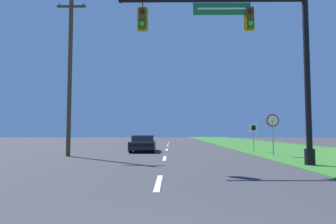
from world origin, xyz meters
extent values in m
cube|color=#2D6626|center=(10.50, 30.00, 0.02)|extent=(10.00, 110.00, 0.04)
cube|color=silver|center=(0.00, 6.00, 0.01)|extent=(0.16, 2.80, 0.01)
cube|color=silver|center=(0.00, 14.00, 0.01)|extent=(0.16, 2.80, 0.01)
cube|color=silver|center=(0.00, 22.00, 0.01)|extent=(0.16, 2.80, 0.01)
cube|color=silver|center=(0.00, 30.00, 0.01)|extent=(0.16, 2.80, 0.01)
cube|color=silver|center=(0.00, 38.00, 0.01)|extent=(0.16, 2.80, 0.01)
cylinder|color=black|center=(6.40, 10.43, 0.39)|extent=(0.44, 0.44, 0.70)
cylinder|color=black|center=(6.40, 10.43, 4.03)|extent=(0.26, 0.26, 7.97)
cylinder|color=black|center=(2.23, 10.43, 7.41)|extent=(8.33, 0.16, 0.16)
sphere|color=black|center=(-1.93, 10.43, 7.41)|extent=(0.21, 0.21, 0.21)
cube|color=#196B33|center=(2.65, 10.43, 7.02)|extent=(2.58, 0.06, 0.55)
cube|color=white|center=(2.65, 10.39, 7.02)|extent=(2.17, 0.01, 0.08)
cylinder|color=#4C4214|center=(-0.93, 10.43, 7.24)|extent=(0.06, 0.06, 0.35)
cube|color=yellow|center=(-0.93, 10.56, 6.59)|extent=(0.50, 0.03, 1.11)
cube|color=#4C4214|center=(-0.93, 10.43, 6.59)|extent=(0.34, 0.24, 0.95)
sphere|color=#4C0F0C|center=(-0.93, 10.29, 6.87)|extent=(0.22, 0.22, 0.22)
sphere|color=#51380F|center=(-0.93, 10.29, 6.59)|extent=(0.22, 0.22, 0.22)
sphere|color=green|center=(-0.93, 10.29, 6.30)|extent=(0.22, 0.22, 0.22)
cylinder|color=#4C4214|center=(3.90, 10.43, 7.24)|extent=(0.06, 0.06, 0.35)
cube|color=yellow|center=(3.90, 10.56, 6.59)|extent=(0.50, 0.03, 1.11)
cube|color=#4C4214|center=(3.90, 10.43, 6.59)|extent=(0.34, 0.24, 0.95)
sphere|color=#4C0F0C|center=(3.90, 10.29, 6.87)|extent=(0.22, 0.22, 0.22)
sphere|color=#51380F|center=(3.90, 10.29, 6.59)|extent=(0.22, 0.22, 0.22)
sphere|color=green|center=(3.90, 10.29, 6.30)|extent=(0.22, 0.22, 0.22)
cylinder|color=black|center=(-1.02, 21.50, 0.32)|extent=(0.22, 0.64, 0.64)
cylinder|color=black|center=(-2.62, 21.44, 0.32)|extent=(0.22, 0.64, 0.64)
cylinder|color=black|center=(-0.91, 18.48, 0.32)|extent=(0.22, 0.64, 0.64)
cylinder|color=black|center=(-2.51, 18.42, 0.32)|extent=(0.22, 0.64, 0.64)
cube|color=black|center=(-1.76, 19.96, 0.50)|extent=(1.98, 4.48, 0.55)
cube|color=#283342|center=(-1.77, 20.07, 0.98)|extent=(1.67, 1.91, 0.42)
cube|color=black|center=(-1.77, 20.07, 1.16)|extent=(1.63, 1.87, 0.06)
cube|color=#B71414|center=(-1.69, 17.78, 0.56)|extent=(1.68, 0.12, 0.14)
cylinder|color=gray|center=(6.47, 15.28, 1.14)|extent=(0.07, 0.07, 2.20)
cylinder|color=red|center=(6.47, 15.28, 2.16)|extent=(0.76, 0.04, 0.76)
cylinder|color=white|center=(6.47, 15.26, 2.16)|extent=(0.61, 0.01, 0.61)
cylinder|color=gray|center=(6.33, 18.99, 1.04)|extent=(0.06, 0.06, 2.00)
cube|color=white|center=(6.33, 18.99, 1.77)|extent=(0.55, 0.04, 0.60)
cube|color=black|center=(6.33, 18.97, 1.77)|extent=(0.31, 0.01, 0.34)
cylinder|color=#4C3823|center=(-5.90, 15.49, 5.12)|extent=(0.26, 0.26, 10.25)
cube|color=#4C3823|center=(-5.90, 15.49, 9.35)|extent=(1.80, 0.12, 0.12)
cylinder|color=#333338|center=(-6.65, 15.49, 9.47)|extent=(0.08, 0.08, 0.12)
cylinder|color=#333338|center=(-5.15, 15.49, 9.47)|extent=(0.08, 0.08, 0.12)
camera|label=1|loc=(0.36, -2.74, 1.47)|focal=32.00mm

